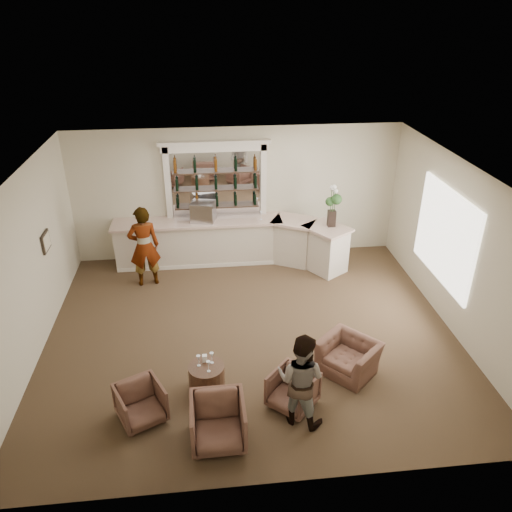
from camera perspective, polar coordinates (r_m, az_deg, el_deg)
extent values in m
plane|color=#4D3626|center=(10.08, -0.55, -8.73)|extent=(8.00, 8.00, 0.00)
cube|color=beige|center=(12.40, -2.22, 7.13)|extent=(8.00, 0.04, 3.30)
cube|color=beige|center=(9.72, -24.79, -1.57)|extent=(0.04, 7.00, 3.30)
cube|color=beige|center=(10.35, 22.03, 0.75)|extent=(0.04, 7.00, 3.30)
cube|color=silver|center=(8.56, -0.65, 9.41)|extent=(8.00, 7.00, 0.04)
cube|color=white|center=(10.71, 20.78, 2.18)|extent=(0.05, 2.40, 1.90)
cube|color=black|center=(10.73, -22.90, 1.53)|extent=(0.04, 0.46, 0.38)
cube|color=beige|center=(10.72, -22.77, 1.53)|extent=(0.01, 0.38, 0.30)
cube|color=beige|center=(12.49, -6.59, 1.58)|extent=(4.00, 0.70, 1.08)
cube|color=#CBA89E|center=(12.23, -6.73, 3.94)|extent=(4.10, 0.82, 0.06)
cube|color=beige|center=(12.46, 4.28, 1.63)|extent=(1.12, 1.04, 1.08)
cube|color=#CBA89E|center=(12.21, 4.38, 4.00)|extent=(1.27, 1.19, 0.06)
cube|color=beige|center=(12.15, 7.95, 0.72)|extent=(1.08, 1.14, 1.08)
cube|color=#CBA89E|center=(11.89, 8.15, 3.13)|extent=(1.24, 1.29, 0.06)
cube|color=silver|center=(12.41, -6.46, -1.12)|extent=(4.00, 0.06, 0.10)
cube|color=white|center=(12.25, -4.59, 8.31)|extent=(2.15, 0.02, 1.65)
cube|color=silver|center=(12.40, -9.84, 5.75)|extent=(0.14, 0.16, 2.90)
cube|color=silver|center=(12.45, 0.83, 6.26)|extent=(0.14, 0.16, 2.90)
cube|color=silver|center=(11.94, -4.74, 12.25)|extent=(2.52, 0.16, 0.18)
cube|color=silver|center=(11.91, -4.77, 12.81)|extent=(2.64, 0.20, 0.08)
cube|color=#34241A|center=(12.35, -4.48, 5.64)|extent=(2.05, 0.20, 0.03)
cube|color=#34241A|center=(12.19, -4.55, 7.56)|extent=(2.05, 0.20, 0.03)
cube|color=#34241A|center=(12.05, -4.63, 9.53)|extent=(2.05, 0.20, 0.03)
cylinder|color=brown|center=(8.69, -5.64, -13.71)|extent=(0.61, 0.61, 0.50)
imported|color=gray|center=(11.53, -12.67, 1.06)|extent=(0.78, 0.59, 1.91)
imported|color=gray|center=(7.82, 5.11, -13.87)|extent=(0.97, 0.91, 1.60)
imported|color=brown|center=(8.32, -13.03, -16.09)|extent=(0.92, 0.93, 0.64)
imported|color=brown|center=(7.78, -4.37, -18.42)|extent=(0.82, 0.84, 0.75)
imported|color=brown|center=(8.35, 4.21, -15.05)|extent=(0.97, 0.97, 0.64)
imported|color=brown|center=(9.13, 10.52, -11.26)|extent=(1.26, 1.26, 0.62)
cube|color=silver|center=(12.08, -6.06, 5.06)|extent=(0.64, 0.58, 0.48)
cube|color=black|center=(11.89, 8.63, 4.28)|extent=(0.17, 0.17, 0.39)
cube|color=white|center=(8.60, -5.89, -11.55)|extent=(0.08, 0.08, 0.12)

